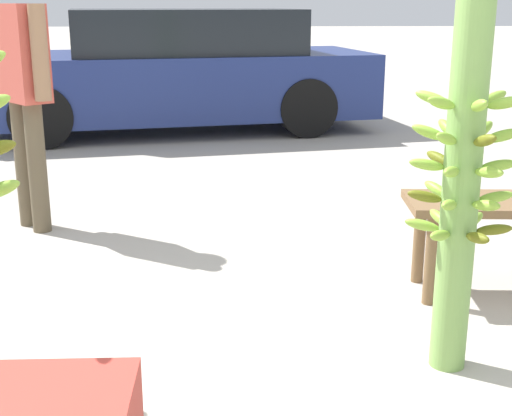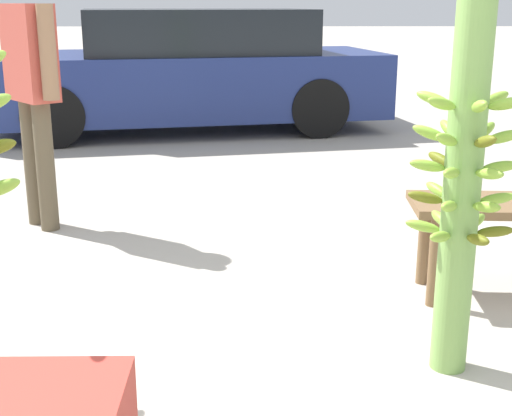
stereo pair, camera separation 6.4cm
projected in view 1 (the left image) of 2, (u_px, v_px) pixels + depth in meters
The scene contains 3 objects.
banana_stalk_center at pixel (462, 176), 2.60m from camera, with size 0.40×0.39×1.51m.
vendor_person at pixel (22, 73), 4.24m from camera, with size 0.46×0.52×1.62m.
parked_car at pixel (174, 72), 7.76m from camera, with size 4.55×2.45×1.30m.
Camera 1 is at (0.01, -1.95, 1.38)m, focal length 50.00 mm.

